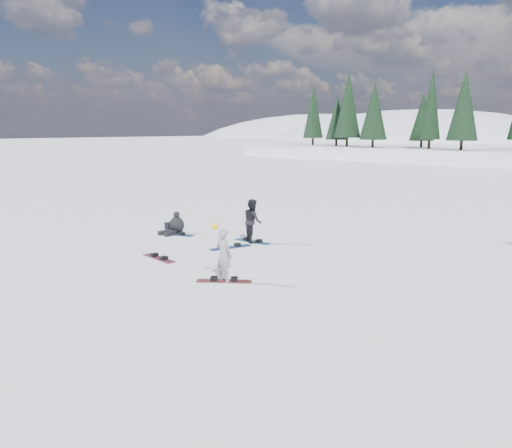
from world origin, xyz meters
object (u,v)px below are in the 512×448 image
at_px(seated_rider, 176,225).
at_px(snowboarder_man, 253,221).
at_px(snowboard_loose_b, 159,258).
at_px(snowboard_loose_c, 176,234).
at_px(snowboard_loose_a, 230,247).
at_px(snowboarder_woman, 224,255).
at_px(gear_bag, 170,227).

bearing_deg(seated_rider, snowboarder_man, 14.11).
bearing_deg(seated_rider, snowboard_loose_b, -48.30).
relative_size(snowboarder_man, snowboard_loose_c, 1.06).
height_order(seated_rider, snowboard_loose_a, seated_rider).
bearing_deg(snowboard_loose_a, snowboarder_man, 20.46).
distance_m(seated_rider, snowboard_loose_c, 0.42).
distance_m(seated_rider, snowboard_loose_b, 3.94).
relative_size(snowboarder_man, seated_rider, 1.54).
height_order(snowboarder_woman, seated_rider, snowboarder_woman).
distance_m(snowboarder_woman, snowboarder_man, 4.89).
bearing_deg(gear_bag, snowboard_loose_b, -43.25).
xyz_separation_m(seated_rider, snowboard_loose_c, (0.20, -0.19, -0.32)).
distance_m(seated_rider, snowboard_loose_a, 3.36).
relative_size(gear_bag, snowboard_loose_b, 0.30).
height_order(snowboarder_woman, snowboard_loose_a, snowboarder_woman).
relative_size(gear_bag, snowboard_loose_a, 0.30).
bearing_deg(snowboarder_woman, snowboard_loose_c, -28.22).
bearing_deg(gear_bag, snowboard_loose_c, -26.33).
distance_m(snowboarder_man, seated_rider, 3.45).
distance_m(gear_bag, snowboard_loose_a, 4.07).
xyz_separation_m(snowboard_loose_a, snowboard_loose_b, (-0.68, -2.58, 0.00)).
bearing_deg(snowboard_loose_b, snowboarder_woman, -0.63).
bearing_deg(snowboard_loose_c, gear_bag, 134.49).
xyz_separation_m(seated_rider, gear_bag, (-0.70, 0.26, -0.19)).
height_order(snowboarder_man, snowboard_loose_c, snowboarder_man).
xyz_separation_m(snowboarder_man, seated_rider, (-3.30, -0.88, -0.46)).
distance_m(snowboarder_woman, snowboard_loose_a, 3.98).
distance_m(snowboarder_woman, seated_rider, 6.78).
bearing_deg(snowboard_loose_b, gear_bag, 142.13).
bearing_deg(seated_rider, snowboard_loose_c, -44.13).
xyz_separation_m(snowboard_loose_c, snowboard_loose_b, (2.45, -2.71, 0.00)).
height_order(seated_rider, gear_bag, seated_rider).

